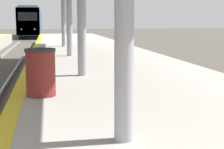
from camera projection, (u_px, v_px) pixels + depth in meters
The scene contains 2 objects.
train at pixel (31, 22), 54.00m from camera, with size 2.87×17.65×4.23m.
trash_bin at pixel (41, 72), 7.60m from camera, with size 0.63×0.63×0.97m.
Camera 1 is at (2.28, -2.10, 2.49)m, focal length 60.00 mm.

